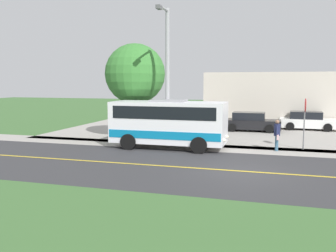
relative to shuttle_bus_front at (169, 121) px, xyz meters
name	(u,v)px	position (x,y,z in m)	size (l,w,h in m)	color
ground_plane	(242,171)	(4.49, 4.56, -1.54)	(120.00, 120.00, 0.00)	#3D6633
road_surface	(242,171)	(4.49, 4.56, -1.53)	(8.00, 100.00, 0.01)	#333335
sidewalk	(250,150)	(-0.71, 4.56, -1.53)	(2.40, 100.00, 0.01)	#9E9991
parking_lot_surface	(298,134)	(-7.91, 7.56, -1.53)	(14.00, 36.00, 0.01)	#9E9991
road_centre_line	(242,171)	(4.49, 4.56, -1.53)	(0.16, 100.00, 0.00)	gold
shuttle_bus_front	(169,121)	(0.00, 0.00, 0.00)	(2.63, 6.62, 2.79)	white
pedestrian_with_bags	(277,134)	(-0.87, 6.00, -0.61)	(0.72, 0.34, 1.72)	#335972
stop_sign	(305,115)	(-1.61, 7.46, 0.43)	(0.76, 0.07, 2.88)	slate
street_light_pole	(167,72)	(-0.38, -0.22, 2.85)	(1.97, 0.24, 7.96)	#9E9EA3
parked_car_near	(251,122)	(-8.83, 4.08, -0.85)	(2.02, 4.40, 1.45)	black
parked_car_far	(308,121)	(-10.90, 8.40, -0.85)	(2.17, 4.47, 1.45)	white
tree_curbside	(135,74)	(-2.91, -3.17, 2.77)	(4.00, 4.00, 6.32)	brown
commercial_building	(313,98)	(-16.91, 9.30, 0.77)	(10.00, 19.11, 4.61)	beige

